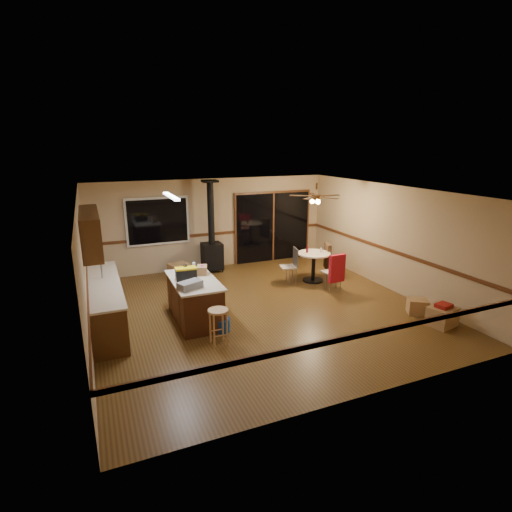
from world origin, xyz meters
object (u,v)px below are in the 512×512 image
toolbox_black (186,274)px  box_corner_b (418,306)px  blue_bucket (222,325)px  dining_table (314,262)px  kitchen_island (195,300)px  chair_near (336,268)px  box_corner_a (442,316)px  chair_right (328,256)px  wood_stove (212,247)px  bar_stool (218,327)px  box_under_window (179,271)px  chair_left (292,262)px  toolbox_grey (190,285)px

toolbox_black → box_corner_b: (4.67, -1.56, -0.85)m
blue_bucket → dining_table: 3.71m
kitchen_island → chair_near: bearing=4.9°
kitchen_island → box_corner_a: kitchen_island is taller
box_corner_a → chair_right: bearing=97.6°
wood_stove → box_corner_b: bearing=-54.9°
bar_stool → box_corner_a: bar_stool is taller
bar_stool → box_under_window: bearing=87.9°
box_corner_b → kitchen_island: bearing=161.3°
kitchen_island → box_corner_b: kitchen_island is taller
chair_right → box_corner_b: 2.90m
toolbox_black → bar_stool: 1.40m
chair_near → chair_right: (0.41, 0.99, 0.00)m
chair_left → box_under_window: bearing=149.2°
wood_stove → toolbox_black: (-1.44, -3.02, 0.28)m
toolbox_black → box_under_window: size_ratio=0.81×
box_under_window → box_corner_b: 6.09m
dining_table → chair_near: bearing=-82.6°
chair_left → box_under_window: chair_left is taller
box_under_window → box_corner_a: size_ratio=0.98×
wood_stove → dining_table: (2.24, -1.85, -0.20)m
toolbox_grey → chair_near: toolbox_grey is taller
bar_stool → blue_bucket: bearing=65.0°
toolbox_grey → chair_near: (3.84, 0.80, -0.37)m
wood_stove → box_corner_a: 6.17m
box_corner_a → chair_left: bearing=114.7°
kitchen_island → toolbox_black: 0.58m
kitchen_island → dining_table: 3.73m
toolbox_black → box_corner_b: bearing=-18.5°
toolbox_black → chair_left: size_ratio=0.79×
dining_table → chair_near: (0.11, -0.88, 0.07)m
kitchen_island → toolbox_black: (-0.14, 0.03, 0.56)m
wood_stove → dining_table: wood_stove is taller
kitchen_island → chair_left: chair_left is taller
chair_right → chair_near: bearing=-112.6°
chair_near → box_under_window: bearing=143.0°
chair_left → chair_right: 1.12m
bar_stool → dining_table: size_ratio=0.78×
box_under_window → box_corner_b: bearing=-45.9°
box_corner_b → chair_left: bearing=119.5°
blue_bucket → chair_right: chair_right is taller
wood_stove → chair_right: 3.27m
bar_stool → blue_bucket: 0.57m
bar_stool → box_corner_a: bearing=-13.0°
chair_right → box_corner_a: 3.54m
kitchen_island → box_under_window: size_ratio=3.32×
dining_table → box_corner_a: 3.53m
box_under_window → bar_stool: bearing=-92.1°
chair_right → dining_table: bearing=-168.1°
box_under_window → blue_bucket: bearing=-88.8°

